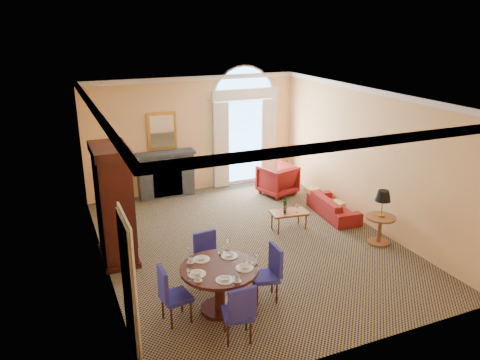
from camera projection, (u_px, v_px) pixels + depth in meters
name	position (u px, v px, depth m)	size (l,w,h in m)	color
ground	(249.00, 243.00, 10.20)	(7.50, 7.50, 0.00)	#121539
room_envelope	(236.00, 124.00, 9.95)	(6.04, 7.52, 3.45)	#F9BE77
armoire	(114.00, 206.00, 9.19)	(0.68, 1.21, 2.37)	black
dining_table	(220.00, 279.00, 7.65)	(1.29, 1.29, 1.01)	black
dining_chair_north	(206.00, 255.00, 8.52)	(0.52, 0.52, 0.98)	navy
dining_chair_south	(240.00, 310.00, 6.90)	(0.52, 0.52, 0.98)	navy
dining_chair_east	(270.00, 269.00, 8.02)	(0.52, 0.52, 0.98)	navy
dining_chair_west	(170.00, 292.00, 7.37)	(0.50, 0.50, 0.98)	navy
sofa	(333.00, 206.00, 11.57)	(1.68, 0.66, 0.49)	maroon
armchair	(277.00, 180.00, 12.96)	(0.89, 0.91, 0.83)	maroon
coffee_table	(289.00, 213.00, 10.76)	(0.90, 0.57, 0.81)	brown
side_table	(382.00, 212.00, 9.96)	(0.63, 0.63, 1.20)	brown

